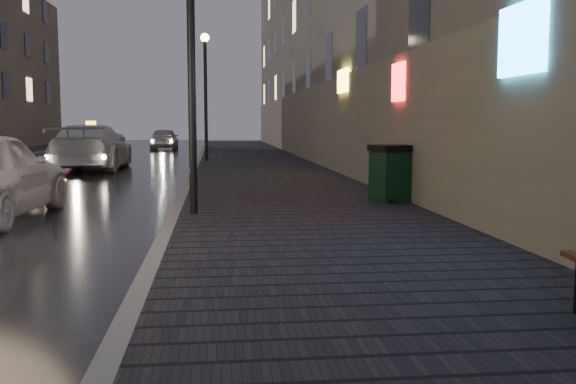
# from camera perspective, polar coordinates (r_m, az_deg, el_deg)

# --- Properties ---
(sidewalk) EXTENTS (4.60, 58.00, 0.15)m
(sidewalk) POSITION_cam_1_polar(r_m,az_deg,el_deg) (26.44, -2.83, 2.57)
(sidewalk) COLOR black
(sidewalk) RESTS_ON ground
(curb) EXTENTS (0.20, 58.00, 0.15)m
(curb) POSITION_cam_1_polar(r_m,az_deg,el_deg) (26.40, -8.04, 2.51)
(curb) COLOR slate
(curb) RESTS_ON ground
(building_near) EXTENTS (1.80, 50.00, 13.00)m
(building_near) POSITION_cam_1_polar(r_m,az_deg,el_deg) (31.09, 2.73, 14.99)
(building_near) COLOR #605B54
(building_near) RESTS_ON ground
(lamp_near) EXTENTS (0.36, 0.36, 5.28)m
(lamp_near) POSITION_cam_1_polar(r_m,az_deg,el_deg) (11.48, -8.64, 14.83)
(lamp_near) COLOR black
(lamp_near) RESTS_ON sidewalk
(lamp_far) EXTENTS (0.36, 0.36, 5.28)m
(lamp_far) POSITION_cam_1_polar(r_m,az_deg,el_deg) (27.40, -7.35, 9.80)
(lamp_far) COLOR black
(lamp_far) RESTS_ON sidewalk
(trash_bin) EXTENTS (0.93, 0.93, 1.15)m
(trash_bin) POSITION_cam_1_polar(r_m,az_deg,el_deg) (13.16, 9.24, 1.69)
(trash_bin) COLOR black
(trash_bin) RESTS_ON sidewalk
(taxi_mid) EXTENTS (2.36, 5.75, 1.66)m
(taxi_mid) POSITION_cam_1_polar(r_m,az_deg,el_deg) (24.83, -17.06, 3.82)
(taxi_mid) COLOR silver
(taxi_mid) RESTS_ON ground
(taxi_far) EXTENTS (2.87, 5.28, 1.40)m
(taxi_far) POSITION_cam_1_polar(r_m,az_deg,el_deg) (38.67, -16.75, 4.40)
(taxi_far) COLOR silver
(taxi_far) RESTS_ON ground
(car_far) EXTENTS (1.69, 4.10, 1.39)m
(car_far) POSITION_cam_1_polar(r_m,az_deg,el_deg) (41.61, -10.93, 4.65)
(car_far) COLOR #9FA0A7
(car_far) RESTS_ON ground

